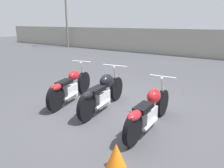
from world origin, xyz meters
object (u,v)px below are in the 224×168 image
motorcycle_slot_2 (149,111)px  traffic_cone_near (116,155)px  motorcycle_slot_1 (103,92)px  motorcycle_slot_0 (70,87)px

motorcycle_slot_2 → traffic_cone_near: motorcycle_slot_2 is taller
motorcycle_slot_1 → traffic_cone_near: bearing=-56.4°
motorcycle_slot_2 → traffic_cone_near: bearing=-87.4°
motorcycle_slot_1 → traffic_cone_near: 2.35m
motorcycle_slot_0 → traffic_cone_near: (2.67, -1.68, -0.23)m
motorcycle_slot_1 → motorcycle_slot_2: motorcycle_slot_1 is taller
motorcycle_slot_1 → motorcycle_slot_0: bearing=174.2°
motorcycle_slot_2 → traffic_cone_near: (0.14, -1.42, -0.21)m
motorcycle_slot_1 → traffic_cone_near: size_ratio=5.45×
traffic_cone_near → motorcycle_slot_1: bearing=132.3°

